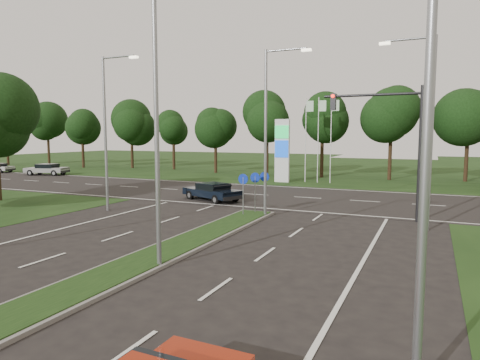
% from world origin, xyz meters
% --- Properties ---
extents(verge_far, '(160.00, 50.00, 0.02)m').
position_xyz_m(verge_far, '(0.00, 55.00, 0.00)').
color(verge_far, black).
rests_on(verge_far, ground).
extents(cross_road, '(160.00, 12.00, 0.02)m').
position_xyz_m(cross_road, '(0.00, 24.00, 0.00)').
color(cross_road, black).
rests_on(cross_road, ground).
extents(median_kerb, '(2.00, 26.00, 0.12)m').
position_xyz_m(median_kerb, '(0.00, 4.00, 0.06)').
color(median_kerb, slate).
rests_on(median_kerb, ground).
extents(streetlight_median_near, '(2.53, 0.22, 9.00)m').
position_xyz_m(streetlight_median_near, '(1.00, 6.00, 5.08)').
color(streetlight_median_near, gray).
rests_on(streetlight_median_near, ground).
extents(streetlight_median_far, '(2.53, 0.22, 9.00)m').
position_xyz_m(streetlight_median_far, '(1.00, 16.00, 5.08)').
color(streetlight_median_far, gray).
rests_on(streetlight_median_far, ground).
extents(streetlight_left_far, '(2.53, 0.22, 9.00)m').
position_xyz_m(streetlight_left_far, '(-8.30, 14.00, 5.08)').
color(streetlight_left_far, gray).
rests_on(streetlight_left_far, ground).
extents(streetlight_right_far, '(2.53, 0.22, 9.00)m').
position_xyz_m(streetlight_right_far, '(8.80, 16.00, 5.08)').
color(streetlight_right_far, gray).
rests_on(streetlight_right_far, ground).
extents(streetlight_right_near, '(2.53, 0.22, 9.00)m').
position_xyz_m(streetlight_right_near, '(8.80, 2.00, 5.08)').
color(streetlight_right_near, gray).
rests_on(streetlight_right_near, ground).
extents(traffic_signal, '(5.10, 0.42, 7.00)m').
position_xyz_m(traffic_signal, '(7.19, 18.00, 4.65)').
color(traffic_signal, black).
rests_on(traffic_signal, ground).
extents(median_signs, '(1.16, 1.76, 2.38)m').
position_xyz_m(median_signs, '(0.00, 16.40, 1.71)').
color(median_signs, gray).
rests_on(median_signs, ground).
extents(gas_pylon, '(5.80, 1.26, 8.00)m').
position_xyz_m(gas_pylon, '(-3.79, 33.05, 3.20)').
color(gas_pylon, silver).
rests_on(gas_pylon, ground).
extents(treeline_far, '(6.00, 6.00, 9.90)m').
position_xyz_m(treeline_far, '(0.10, 39.93, 6.83)').
color(treeline_far, black).
rests_on(treeline_far, ground).
extents(navy_sedan, '(4.83, 3.48, 1.23)m').
position_xyz_m(navy_sedan, '(-4.61, 19.99, 0.66)').
color(navy_sedan, black).
rests_on(navy_sedan, ground).
extents(far_car_a, '(4.86, 3.09, 1.30)m').
position_xyz_m(far_car_a, '(-30.50, 29.01, 0.70)').
color(far_car_a, gray).
rests_on(far_car_a, ground).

